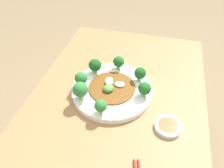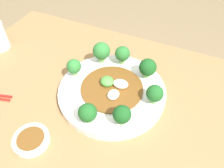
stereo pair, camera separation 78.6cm
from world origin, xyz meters
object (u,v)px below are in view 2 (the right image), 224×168
Objects in this scene: stirfry_center at (112,87)px; broccoli_west at (155,94)px; broccoli_south at (123,54)px; broccoli_north at (88,113)px; broccoli_southwest at (148,68)px; plate at (112,91)px; broccoli_northwest at (122,115)px; sauce_dish at (31,140)px; broccoli_east at (74,67)px; broccoli_southeast at (101,51)px.

broccoli_west is at bearing -179.52° from stirfry_center.
stirfry_center is at bearing 0.48° from broccoli_west.
broccoli_north is at bearing 91.68° from broccoli_south.
broccoli_west is 0.10m from broccoli_southwest.
plate is 5.02× the size of broccoli_south.
broccoli_northwest is at bearing 61.66° from broccoli_west.
broccoli_north is 0.15m from sauce_dish.
stirfry_center is 2.00× the size of sauce_dish.
broccoli_east is 0.13m from stirfry_center.
broccoli_south is (-0.11, -0.11, 0.00)m from broccoli_east.
broccoli_west is 1.00× the size of broccoli_north.
plate is 3.45× the size of sauce_dish.
sauce_dish is at bearing 62.08° from plate.
broccoli_west is 0.66× the size of sauce_dish.
sauce_dish is (-0.01, 0.22, -0.05)m from broccoli_east.
plate is at bearing -53.89° from broccoli_northwest.
broccoli_southwest reaches higher than broccoli_northwest.
broccoli_southwest reaches higher than sauce_dish.
broccoli_south is at bearing -88.32° from broccoli_north.
broccoli_north reaches higher than stirfry_center.
broccoli_west is 0.22m from broccoli_southeast.
broccoli_north is (-0.01, 0.24, -0.00)m from broccoli_south.
broccoli_southwest is at bearing -111.43° from broccoli_north.
broccoli_east is at bearing -2.46° from stirfry_center.
broccoli_south is at bearing -135.14° from broccoli_east.
plate is 5.27× the size of broccoli_west.
broccoli_east is 0.96× the size of broccoli_west.
broccoli_south is at bearing -161.52° from broccoli_southeast.
broccoli_southeast is at bearing -50.35° from plate.
broccoli_southwest reaches higher than broccoli_south.
broccoli_southwest is 0.35× the size of stirfry_center.
plate is 0.12m from broccoli_southwest.
broccoli_east is 0.63× the size of sauce_dish.
broccoli_west is at bearing -136.17° from broccoli_north.
sauce_dish is at bearing 34.20° from broccoli_northwest.
broccoli_south reaches higher than broccoli_east.
broccoli_southeast is (0.06, 0.02, 0.01)m from broccoli_south.
sauce_dish is at bearing 83.09° from broccoli_southeast.
broccoli_southwest is at bearing 177.87° from broccoli_southeast.
broccoli_southeast is 0.32m from sauce_dish.
sauce_dish is (0.04, 0.31, -0.06)m from broccoli_southeast.
broccoli_south is at bearing -81.55° from stirfry_center.
broccoli_north is at bearing 43.83° from broccoli_west.
broccoli_south is 0.12m from stirfry_center.
broccoli_northwest is 0.23m from sauce_dish.
broccoli_east is at bearing -3.14° from plate.
broccoli_west is at bearing -178.83° from plate.
broccoli_north is 0.65× the size of sauce_dish.
broccoli_northwest reaches higher than broccoli_east.
broccoli_northwest reaches higher than stirfry_center.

